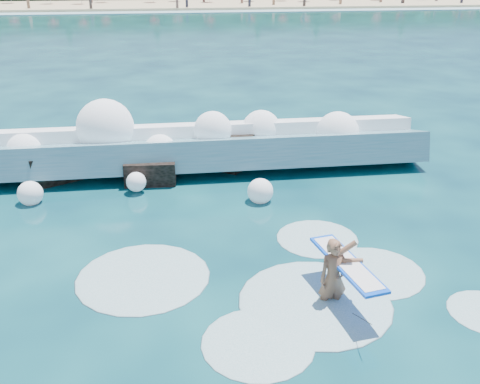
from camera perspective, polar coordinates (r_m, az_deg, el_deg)
The scene contains 8 objects.
ground at distance 11.88m, azimuth -5.94°, elevation -9.55°, with size 200.00×200.00×0.00m, color #072838.
beach at distance 88.20m, azimuth -8.18°, elevation 19.20°, with size 140.00×20.00×0.40m, color tan.
wet_band at distance 77.24m, azimuth -8.12°, elevation 18.51°, with size 140.00×5.00×0.08m, color silver.
breaking_wave at distance 18.23m, azimuth -12.02°, elevation 4.22°, with size 19.80×3.01×1.71m.
rock_cluster at distance 17.89m, azimuth -10.66°, elevation 3.24°, with size 8.08×2.97×1.22m.
surfer_with_board at distance 11.06m, azimuth 10.24°, elevation -8.70°, with size 1.09×2.91×1.72m.
wave_spray at distance 18.02m, azimuth -11.62°, elevation 5.85°, with size 15.50×4.83×2.41m.
surf_foam at distance 11.68m, azimuth 3.58°, elevation -10.12°, with size 9.11×5.86×0.16m.
Camera 1 is at (-0.15, -9.98, 6.45)m, focal length 40.00 mm.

